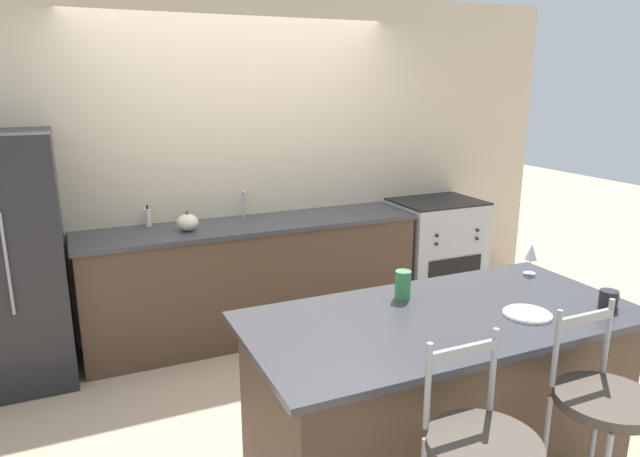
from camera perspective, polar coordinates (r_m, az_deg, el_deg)
ground_plane at (r=4.51m, az=-5.11°, el=-12.04°), size 18.00×18.00×0.00m
wall_back at (r=4.71m, az=-8.15°, el=6.33°), size 6.00×0.07×2.70m
back_counter at (r=4.64m, az=-6.71°, el=-4.97°), size 2.66×0.65×0.94m
sink_faucet at (r=4.65m, az=-7.64°, el=2.79°), size 0.02×0.13×0.22m
kitchen_island at (r=3.05m, az=11.75°, el=-16.32°), size 1.94×0.93×0.92m
refrigerator at (r=4.31m, az=-29.15°, el=-2.98°), size 0.76×0.72×1.71m
oven_range at (r=5.36m, az=11.39°, el=-2.30°), size 0.77×0.64×0.97m
bar_stool_far at (r=2.76m, az=26.29°, el=-17.25°), size 0.41×0.41×1.12m
dinner_plate at (r=2.94m, az=20.02°, el=-8.02°), size 0.23×0.23×0.02m
wine_glass at (r=3.53m, az=20.38°, el=-2.28°), size 0.07×0.07×0.18m
coffee_mug at (r=3.17m, az=26.91°, el=-6.36°), size 0.12×0.09×0.10m
tumbler_cup at (r=2.98m, az=8.29°, el=-5.58°), size 0.08×0.08×0.15m
pumpkin_decoration at (r=4.32m, az=-13.10°, el=0.59°), size 0.16×0.16×0.15m
soap_bottle at (r=4.53m, az=-16.81°, el=1.08°), size 0.05×0.05×0.17m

